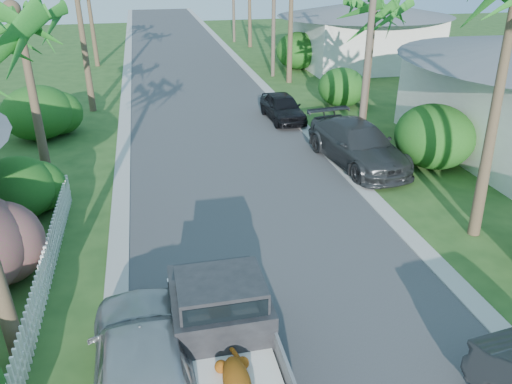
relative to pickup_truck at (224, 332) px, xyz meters
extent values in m
cube|color=#38383A|center=(2.03, 22.99, -1.00)|extent=(8.00, 100.00, 0.02)
cube|color=#A5A39E|center=(-2.27, 22.99, -0.98)|extent=(0.60, 100.00, 0.06)
cube|color=#A5A39E|center=(6.33, 22.99, -0.98)|extent=(0.60, 100.00, 0.06)
cylinder|color=black|center=(-0.85, 1.04, -0.63)|extent=(0.28, 0.76, 0.76)
cylinder|color=black|center=(0.85, 1.04, -0.63)|extent=(0.28, 0.76, 0.76)
cube|color=gray|center=(0.92, -1.56, -0.01)|extent=(0.06, 2.40, 0.55)
cube|color=black|center=(0.00, 0.29, 0.04)|extent=(1.94, 1.65, 1.10)
cube|color=black|center=(0.00, 0.29, 0.77)|extent=(1.70, 1.35, 0.55)
cube|color=black|center=(0.00, -0.38, 0.74)|extent=(1.60, 0.05, 0.45)
cube|color=black|center=(0.00, 1.54, -0.11)|extent=(1.94, 1.20, 0.80)
ellipsoid|color=orange|center=(0.00, -1.46, 0.11)|extent=(0.48, 1.25, 0.43)
imported|color=#292C2E|center=(7.03, 9.86, -0.19)|extent=(2.98, 5.88, 1.64)
imported|color=black|center=(5.63, 16.13, -0.34)|extent=(1.76, 4.00, 1.34)
imported|color=#A4A7AB|center=(-1.57, -0.40, -0.16)|extent=(2.13, 5.03, 1.70)
cone|color=brown|center=(-4.77, 9.99, 2.09)|extent=(0.36, 0.61, 6.21)
cone|color=brown|center=(-3.97, 19.99, 2.99)|extent=(0.36, 0.36, 8.00)
cone|color=brown|center=(-4.47, 31.99, 2.24)|extent=(0.36, 0.75, 6.51)
cone|color=brown|center=(8.33, 3.99, 2.74)|extent=(0.36, 0.73, 7.51)
cone|color=brown|center=(8.63, 12.99, 1.99)|extent=(0.36, 0.54, 6.01)
cone|color=brown|center=(8.23, 23.99, 3.09)|extent=(0.36, 0.36, 8.20)
cone|color=brown|center=(8.53, 37.99, 2.39)|extent=(0.36, 0.63, 6.81)
ellipsoid|color=#123F12|center=(-5.37, 7.99, -0.01)|extent=(2.40, 2.64, 2.00)
ellipsoid|color=#123F12|center=(-5.97, 15.99, 0.19)|extent=(3.20, 3.52, 2.40)
ellipsoid|color=#123F12|center=(9.83, 8.99, 0.24)|extent=(3.00, 3.30, 2.50)
ellipsoid|color=#123F12|center=(9.53, 17.99, 0.04)|extent=(2.60, 2.86, 2.10)
ellipsoid|color=#123F12|center=(10.03, 27.99, 0.29)|extent=(3.20, 3.52, 2.60)
cube|color=white|center=(-3.97, 3.49, -0.51)|extent=(0.10, 11.00, 1.00)
cube|color=silver|center=(15.03, 27.99, 0.79)|extent=(9.00, 8.00, 3.60)
cone|color=#595B60|center=(15.03, 27.99, 3.09)|extent=(6.48, 6.48, 1.00)
cylinder|color=brown|center=(7.63, 10.99, 3.49)|extent=(0.26, 0.26, 9.00)
cylinder|color=brown|center=(7.63, 25.99, 3.49)|extent=(0.26, 0.26, 9.00)
camera|label=1|loc=(-1.05, -7.64, 6.78)|focal=35.00mm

